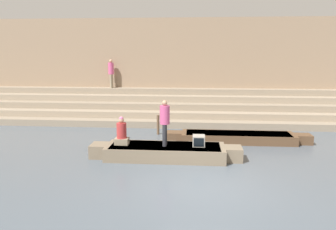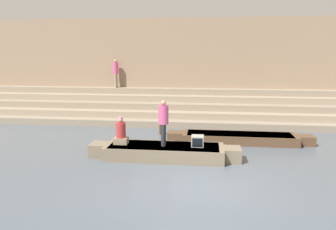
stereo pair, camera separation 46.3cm
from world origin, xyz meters
name	(u,v)px [view 2 (the right image)]	position (x,y,z in m)	size (l,w,h in m)	color
ground_plane	(197,187)	(0.00, 0.00, 0.00)	(120.00, 120.00, 0.00)	#4C5660
ghat_steps	(203,110)	(0.00, 9.35, 0.63)	(36.00, 3.49, 1.72)	gray
back_wall	(204,68)	(0.00, 11.23, 2.88)	(34.20, 1.28, 5.81)	#937A60
rowboat_main	(164,152)	(-1.30, 2.43, 0.26)	(5.52, 1.49, 0.49)	#756651
person_standing	(164,120)	(-1.32, 2.45, 1.44)	(0.36, 0.36, 1.66)	#28282D
person_rowing	(121,133)	(-2.91, 2.47, 0.90)	(0.50, 0.39, 1.04)	gray
tv_set	(198,141)	(-0.09, 2.49, 0.68)	(0.44, 0.44, 0.39)	#9E998E
moored_boat_shore	(239,138)	(1.62, 4.92, 0.21)	(6.16, 1.18, 0.40)	brown
mooring_post	(160,125)	(-1.97, 5.98, 0.46)	(0.12, 0.12, 0.92)	brown
person_on_steps	(116,71)	(-5.26, 10.28, 2.69)	(0.33, 0.33, 1.69)	gray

